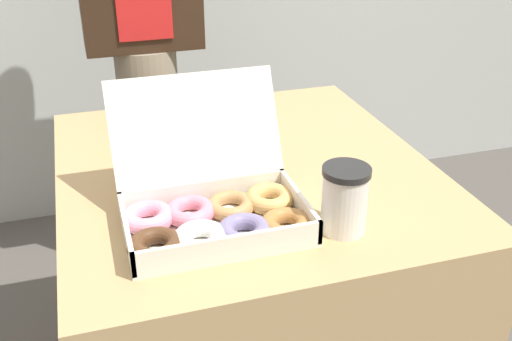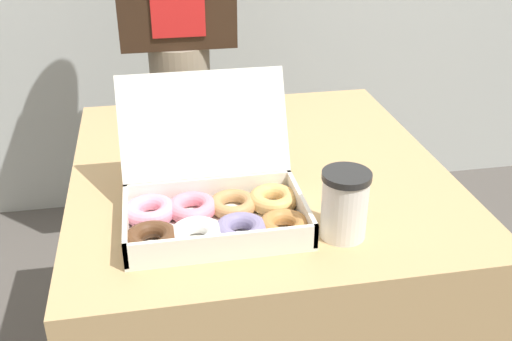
% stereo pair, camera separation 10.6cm
% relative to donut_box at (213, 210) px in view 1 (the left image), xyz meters
% --- Properties ---
extents(table, '(0.81, 0.87, 0.77)m').
position_rel_donut_box_xyz_m(table, '(0.12, 0.22, -0.42)').
color(table, tan).
rests_on(table, ground_plane).
extents(donut_box, '(0.36, 0.32, 0.24)m').
position_rel_donut_box_xyz_m(donut_box, '(0.00, 0.00, 0.00)').
color(donut_box, white).
rests_on(donut_box, table).
extents(coffee_cup, '(0.09, 0.09, 0.13)m').
position_rel_donut_box_xyz_m(coffee_cup, '(0.22, -0.08, 0.03)').
color(coffee_cup, silver).
rests_on(coffee_cup, table).
extents(person_customer, '(0.36, 0.22, 1.63)m').
position_rel_donut_box_xyz_m(person_customer, '(0.00, 0.93, 0.12)').
color(person_customer, gray).
rests_on(person_customer, ground_plane).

